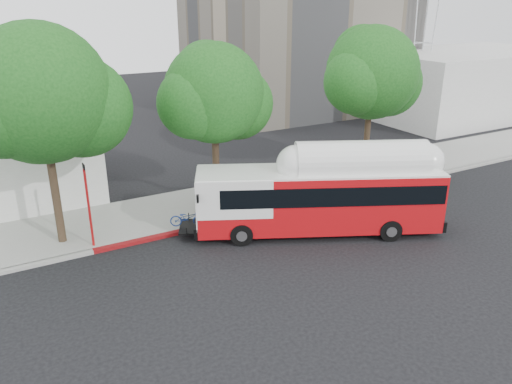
# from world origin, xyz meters

# --- Properties ---
(ground) EXTENTS (120.00, 120.00, 0.00)m
(ground) POSITION_xyz_m (0.00, 0.00, 0.00)
(ground) COLOR black
(ground) RESTS_ON ground
(sidewalk) EXTENTS (60.00, 5.00, 0.15)m
(sidewalk) POSITION_xyz_m (0.00, 6.50, 0.07)
(sidewalk) COLOR gray
(sidewalk) RESTS_ON ground
(curb_strip) EXTENTS (60.00, 0.30, 0.15)m
(curb_strip) POSITION_xyz_m (0.00, 3.90, 0.07)
(curb_strip) COLOR gray
(curb_strip) RESTS_ON ground
(red_curb_segment) EXTENTS (10.00, 0.32, 0.16)m
(red_curb_segment) POSITION_xyz_m (-3.00, 3.90, 0.08)
(red_curb_segment) COLOR maroon
(red_curb_segment) RESTS_ON ground
(street_tree_left) EXTENTS (6.67, 5.80, 9.74)m
(street_tree_left) POSITION_xyz_m (-8.53, 5.56, 6.60)
(street_tree_left) COLOR #2D2116
(street_tree_left) RESTS_ON ground
(street_tree_mid) EXTENTS (5.75, 5.00, 8.62)m
(street_tree_mid) POSITION_xyz_m (-0.59, 6.06, 5.91)
(street_tree_mid) COLOR #2D2116
(street_tree_mid) RESTS_ON ground
(street_tree_right) EXTENTS (6.21, 5.40, 9.18)m
(street_tree_right) POSITION_xyz_m (9.44, 5.86, 6.26)
(street_tree_right) COLOR #2D2116
(street_tree_right) RESTS_ON ground
(horizon_block) EXTENTS (20.00, 12.00, 6.00)m
(horizon_block) POSITION_xyz_m (30.00, 16.00, 3.00)
(horizon_block) COLOR silver
(horizon_block) RESTS_ON ground
(transit_bus) EXTENTS (11.88, 7.09, 3.59)m
(transit_bus) POSITION_xyz_m (1.95, 0.81, 1.68)
(transit_bus) COLOR #BA0C12
(transit_bus) RESTS_ON ground
(signal_pole) EXTENTS (0.11, 0.38, 3.97)m
(signal_pole) POSITION_xyz_m (-7.86, 4.34, 2.04)
(signal_pole) COLOR red
(signal_pole) RESTS_ON ground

